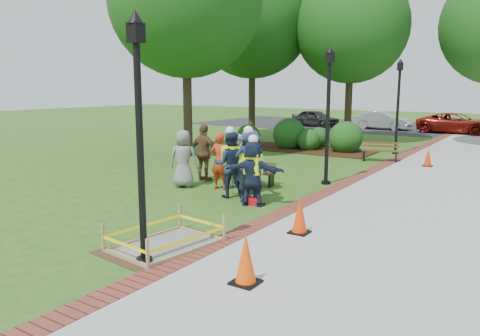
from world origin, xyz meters
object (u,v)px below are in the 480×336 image
Objects in this scene: bench_near at (254,178)px; lamp_near at (139,121)px; hivis_worker_c at (230,163)px; hivis_worker_a at (253,171)px; wet_concrete_pad at (166,235)px; hivis_worker_b at (248,165)px; cone_front at (246,260)px.

lamp_near is (1.81, -6.61, 2.25)m from bench_near.
hivis_worker_c is (0.28, -1.71, 0.75)m from bench_near.
hivis_worker_a is 0.93× the size of hivis_worker_c.
bench_near is at bearing 99.32° from hivis_worker_c.
lamp_near is at bearing -72.62° from hivis_worker_c.
hivis_worker_a is (-0.52, 4.45, -1.56)m from lamp_near.
hivis_worker_b reaches higher than wet_concrete_pad.
wet_concrete_pad is 2.30m from cone_front.
bench_near is at bearing 120.62° from cone_front.
wet_concrete_pad is at bearing -85.63° from hivis_worker_a.
hivis_worker_a is at bearing -23.59° from hivis_worker_c.
bench_near is at bearing 117.53° from hivis_worker_b.
bench_near is at bearing 105.35° from lamp_near.
bench_near is 0.68× the size of hivis_worker_b.
cone_front is at bearing -15.51° from wet_concrete_pad.
lamp_near is at bearing -74.65° from bench_near.
cone_front is (3.79, -6.40, 0.17)m from bench_near.
hivis_worker_b is at bearing 121.88° from cone_front.
hivis_worker_b is (-2.79, 4.49, 0.61)m from cone_front.
hivis_worker_a is at bearing 94.37° from wet_concrete_pad.
hivis_worker_b is (-0.30, 0.25, 0.08)m from hivis_worker_a.
hivis_worker_c is (-3.51, 4.69, 0.58)m from cone_front.
hivis_worker_c is (-1.29, 4.07, 0.74)m from wet_concrete_pad.
hivis_worker_a is (1.30, -2.15, 0.69)m from bench_near.
hivis_worker_c is at bearing 156.41° from hivis_worker_a.
cone_front is at bearing -53.20° from hivis_worker_c.
hivis_worker_b reaches higher than hivis_worker_a.
bench_near is 1.89m from hivis_worker_c.
hivis_worker_a is 1.11m from hivis_worker_c.
lamp_near is 5.35m from hivis_worker_c.
cone_front is at bearing -58.12° from hivis_worker_b.
cone_front is at bearing -59.38° from bench_near.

